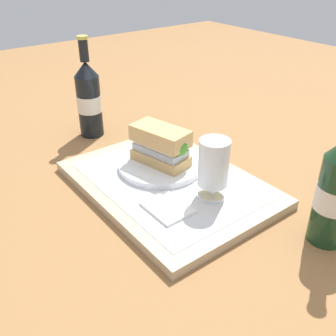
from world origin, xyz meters
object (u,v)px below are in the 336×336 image
Objects in this scene: plate at (161,165)px; second_bottle at (88,99)px; sandwich at (162,145)px; beer_glass at (213,167)px; beer_bottle at (336,190)px.

second_bottle reaches higher than plate.
beer_glass is (0.15, 0.01, 0.01)m from sandwich.
beer_glass is at bearing 4.04° from second_bottle.
plate is 0.05m from sandwich.
plate is 0.31m from second_bottle.
plate is at bearing -180.00° from sandwich.
beer_bottle is at bearing 24.35° from beer_glass.
beer_bottle is at bearing 10.67° from second_bottle.
sandwich is (0.00, 0.00, 0.05)m from plate.
beer_bottle is 1.00× the size of second_bottle.
sandwich is at bearing -163.81° from beer_bottle.
beer_bottle reaches higher than beer_glass.
beer_glass is 0.47× the size of second_bottle.
second_bottle is at bearing -175.96° from beer_glass.
beer_bottle reaches higher than plate.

